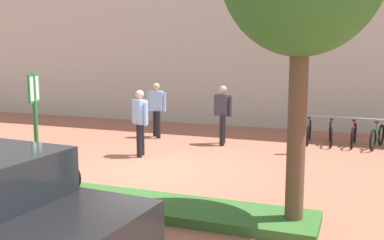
% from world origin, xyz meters
% --- Properties ---
extents(ground_plane, '(60.00, 60.00, 0.00)m').
position_xyz_m(ground_plane, '(0.00, 0.00, 0.00)').
color(ground_plane, '#9E5B47').
extents(planter_strip, '(7.00, 1.10, 0.16)m').
position_xyz_m(planter_strip, '(0.25, -2.44, 0.08)').
color(planter_strip, '#336028').
rests_on(planter_strip, ground).
extents(parking_sign_post, '(0.10, 0.36, 2.30)m').
position_xyz_m(parking_sign_post, '(-1.38, -2.44, 1.51)').
color(parking_sign_post, '#2D7238').
rests_on(parking_sign_post, ground).
extents(bike_at_sign, '(1.68, 0.42, 0.86)m').
position_xyz_m(bike_at_sign, '(-1.46, -2.19, 0.35)').
color(bike_at_sign, black).
rests_on(bike_at_sign, ground).
extents(bike_rack_cluster, '(3.21, 1.68, 0.83)m').
position_xyz_m(bike_rack_cluster, '(4.12, 4.38, 0.35)').
color(bike_rack_cluster, '#99999E').
rests_on(bike_rack_cluster, ground).
extents(bollard_steel, '(0.16, 0.16, 0.90)m').
position_xyz_m(bollard_steel, '(2.68, 2.73, 0.45)').
color(bollard_steel, '#ADADB2').
rests_on(bollard_steel, ground).
extents(person_shirt_blue, '(0.53, 0.41, 1.72)m').
position_xyz_m(person_shirt_blue, '(-1.03, 1.10, 0.98)').
color(person_shirt_blue, black).
rests_on(person_shirt_blue, ground).
extents(person_suited_navy, '(0.59, 0.52, 1.72)m').
position_xyz_m(person_suited_navy, '(0.53, 3.27, 0.98)').
color(person_suited_navy, black).
rests_on(person_suited_navy, ground).
extents(person_shirt_white, '(0.60, 0.40, 1.72)m').
position_xyz_m(person_shirt_white, '(-1.73, 3.60, 0.98)').
color(person_shirt_white, black).
rests_on(person_shirt_white, ground).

